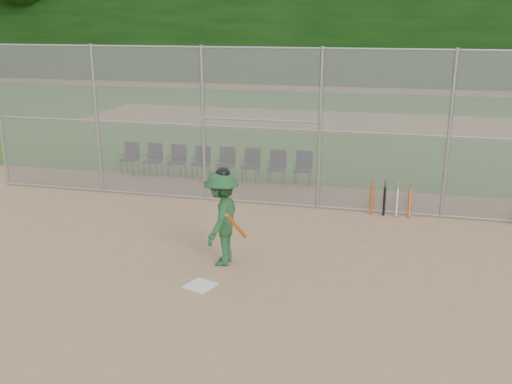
# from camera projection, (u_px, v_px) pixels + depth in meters

# --- Properties ---
(ground) EXTENTS (100.00, 100.00, 0.00)m
(ground) POSITION_uv_depth(u_px,v_px,m) (223.00, 292.00, 10.05)
(ground) COLOR tan
(ground) RESTS_ON ground
(grass_strip) EXTENTS (100.00, 100.00, 0.00)m
(grass_strip) POSITION_uv_depth(u_px,v_px,m) (334.00, 121.00, 26.78)
(grass_strip) COLOR #235E1C
(grass_strip) RESTS_ON ground
(dirt_patch_far) EXTENTS (24.00, 24.00, 0.00)m
(dirt_patch_far) POSITION_uv_depth(u_px,v_px,m) (334.00, 121.00, 26.78)
(dirt_patch_far) COLOR tan
(dirt_patch_far) RESTS_ON ground
(backstop_fence) EXTENTS (16.09, 0.09, 4.00)m
(backstop_fence) POSITION_uv_depth(u_px,v_px,m) (280.00, 126.00, 14.10)
(backstop_fence) COLOR gray
(backstop_fence) RESTS_ON ground
(treeline) EXTENTS (81.00, 60.00, 11.00)m
(treeline) POSITION_uv_depth(u_px,v_px,m) (343.00, 0.00, 27.05)
(treeline) COLOR black
(treeline) RESTS_ON ground
(home_plate) EXTENTS (0.61, 0.61, 0.02)m
(home_plate) POSITION_uv_depth(u_px,v_px,m) (200.00, 286.00, 10.25)
(home_plate) COLOR silver
(home_plate) RESTS_ON ground
(batter_at_plate) EXTENTS (0.90, 1.32, 1.95)m
(batter_at_plate) POSITION_uv_depth(u_px,v_px,m) (222.00, 218.00, 10.96)
(batter_at_plate) COLOR #205129
(batter_at_plate) RESTS_ON ground
(spare_bats) EXTENTS (0.96, 0.36, 0.84)m
(spare_bats) POSITION_uv_depth(u_px,v_px,m) (391.00, 199.00, 13.89)
(spare_bats) COLOR #D84C14
(spare_bats) RESTS_ON ground
(chair_0) EXTENTS (0.54, 0.52, 0.96)m
(chair_0) POSITION_uv_depth(u_px,v_px,m) (129.00, 159.00, 17.60)
(chair_0) COLOR black
(chair_0) RESTS_ON ground
(chair_1) EXTENTS (0.54, 0.52, 0.96)m
(chair_1) POSITION_uv_depth(u_px,v_px,m) (153.00, 160.00, 17.42)
(chair_1) COLOR black
(chair_1) RESTS_ON ground
(chair_2) EXTENTS (0.54, 0.52, 0.96)m
(chair_2) POSITION_uv_depth(u_px,v_px,m) (176.00, 161.00, 17.25)
(chair_2) COLOR black
(chair_2) RESTS_ON ground
(chair_3) EXTENTS (0.54, 0.52, 0.96)m
(chair_3) POSITION_uv_depth(u_px,v_px,m) (201.00, 163.00, 17.07)
(chair_3) COLOR black
(chair_3) RESTS_ON ground
(chair_4) EXTENTS (0.54, 0.52, 0.96)m
(chair_4) POSITION_uv_depth(u_px,v_px,m) (225.00, 164.00, 16.90)
(chair_4) COLOR black
(chair_4) RESTS_ON ground
(chair_5) EXTENTS (0.54, 0.52, 0.96)m
(chair_5) POSITION_uv_depth(u_px,v_px,m) (251.00, 166.00, 16.72)
(chair_5) COLOR black
(chair_5) RESTS_ON ground
(chair_6) EXTENTS (0.54, 0.52, 0.96)m
(chair_6) POSITION_uv_depth(u_px,v_px,m) (277.00, 167.00, 16.55)
(chair_6) COLOR black
(chair_6) RESTS_ON ground
(chair_7) EXTENTS (0.54, 0.52, 0.96)m
(chair_7) POSITION_uv_depth(u_px,v_px,m) (303.00, 169.00, 16.37)
(chair_7) COLOR black
(chair_7) RESTS_ON ground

